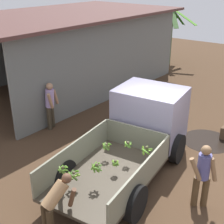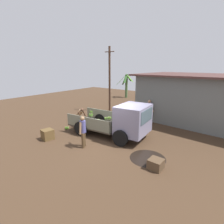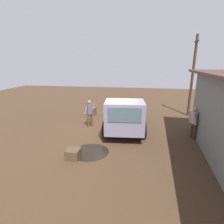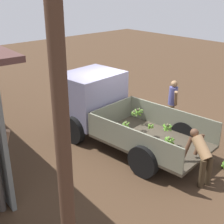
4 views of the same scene
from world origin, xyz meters
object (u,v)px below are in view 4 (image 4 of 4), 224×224
object	(u,v)px
cargo_truck	(102,104)
person_foreground_visitor	(173,101)
utility_pole	(64,155)
wooden_crate_1	(94,96)
person_worker_loading	(201,154)

from	to	relation	value
cargo_truck	person_foreground_visitor	world-z (taller)	cargo_truck
utility_pole	wooden_crate_1	world-z (taller)	utility_pole
person_foreground_visitor	person_worker_loading	distance (m)	3.31
cargo_truck	wooden_crate_1	size ratio (longest dim) A/B	9.01
cargo_truck	utility_pole	xyz separation A→B (m)	(-4.48, 4.36, 1.83)
person_foreground_visitor	wooden_crate_1	size ratio (longest dim) A/B	2.98
person_worker_loading	person_foreground_visitor	bearing A→B (deg)	-26.47
utility_pole	person_worker_loading	distance (m)	4.97
person_worker_loading	wooden_crate_1	distance (m)	6.55
person_foreground_visitor	person_worker_loading	world-z (taller)	person_foreground_visitor
person_foreground_visitor	cargo_truck	bearing A→B (deg)	-146.71
utility_pole	person_foreground_visitor	world-z (taller)	utility_pole
cargo_truck	utility_pole	size ratio (longest dim) A/B	0.88
cargo_truck	utility_pole	distance (m)	6.51
utility_pole	person_worker_loading	xyz separation A→B (m)	(0.86, -4.42, -2.10)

